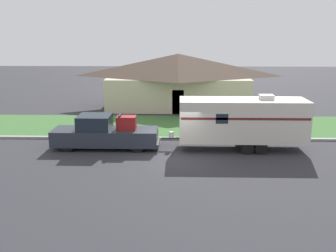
{
  "coord_description": "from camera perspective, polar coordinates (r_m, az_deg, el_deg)",
  "views": [
    {
      "loc": [
        0.01,
        -19.99,
        6.81
      ],
      "look_at": [
        -0.6,
        1.77,
        1.4
      ],
      "focal_mm": 40.0,
      "sensor_mm": 36.0,
      "label": 1
    }
  ],
  "objects": [
    {
      "name": "ground_plane",
      "position": [
        21.12,
        1.49,
        -4.86
      ],
      "size": [
        120.0,
        120.0,
        0.0
      ],
      "primitive_type": "plane",
      "color": "#2D2D33"
    },
    {
      "name": "lawn_strip",
      "position": [
        28.22,
        1.53,
        0.02
      ],
      "size": [
        80.0,
        7.0,
        0.03
      ],
      "color": "#3D6B33",
      "rests_on": "ground_plane"
    },
    {
      "name": "mailbox",
      "position": [
        25.29,
        3.52,
        0.68
      ],
      "size": [
        0.48,
        0.2,
        1.32
      ],
      "color": "brown",
      "rests_on": "ground_plane"
    },
    {
      "name": "pickup_truck",
      "position": [
        22.98,
        -9.64,
        -1.14
      ],
      "size": [
        6.43,
        1.94,
        2.1
      ],
      "color": "black",
      "rests_on": "ground_plane"
    },
    {
      "name": "travel_trailer",
      "position": [
        22.65,
        11.27,
        0.91
      ],
      "size": [
        8.55,
        2.28,
        3.32
      ],
      "color": "black",
      "rests_on": "ground_plane"
    },
    {
      "name": "curb_strip",
      "position": [
        24.68,
        1.51,
        -1.9
      ],
      "size": [
        80.0,
        0.3,
        0.14
      ],
      "color": "#999993",
      "rests_on": "ground_plane"
    },
    {
      "name": "house_across_street",
      "position": [
        35.37,
        1.55,
        7.08
      ],
      "size": [
        13.83,
        7.38,
        4.97
      ],
      "color": "beige",
      "rests_on": "ground_plane"
    }
  ]
}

